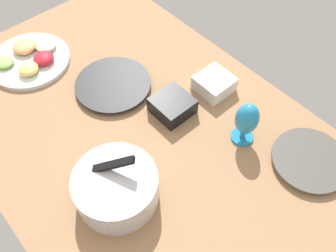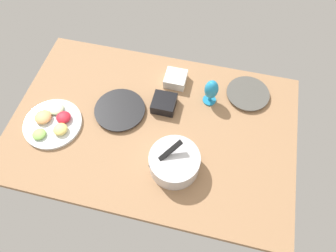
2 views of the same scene
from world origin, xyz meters
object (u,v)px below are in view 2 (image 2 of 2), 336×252
(hurricane_glass_blue, at_px, (211,90))
(square_bowl_white, at_px, (176,79))
(dinner_plate_right, at_px, (120,110))
(mixing_bowl, at_px, (174,162))
(square_bowl_black, at_px, (164,103))
(fruit_platter, at_px, (53,122))
(dinner_plate_left, at_px, (248,94))

(hurricane_glass_blue, relative_size, square_bowl_white, 1.38)
(dinner_plate_right, relative_size, mixing_bowl, 1.13)
(square_bowl_black, bearing_deg, square_bowl_white, -97.43)
(dinner_plate_right, xyz_separation_m, fruit_platter, (0.34, 0.17, 0.01))
(dinner_plate_left, relative_size, hurricane_glass_blue, 1.46)
(square_bowl_white, bearing_deg, fruit_platter, 36.82)
(dinner_plate_left, distance_m, dinner_plate_right, 0.76)
(dinner_plate_left, bearing_deg, fruit_platter, 23.53)
(square_bowl_black, bearing_deg, mixing_bowl, 111.62)
(square_bowl_black, bearing_deg, dinner_plate_right, 20.99)
(square_bowl_white, bearing_deg, dinner_plate_right, 46.96)
(hurricane_glass_blue, bearing_deg, mixing_bowl, 76.62)
(mixing_bowl, height_order, square_bowl_white, mixing_bowl)
(dinner_plate_right, height_order, square_bowl_white, square_bowl_white)
(fruit_platter, distance_m, square_bowl_white, 0.76)
(mixing_bowl, bearing_deg, square_bowl_black, -68.38)
(mixing_bowl, xyz_separation_m, square_bowl_white, (0.12, -0.55, -0.03))
(dinner_plate_left, distance_m, square_bowl_white, 0.44)
(dinner_plate_left, relative_size, mixing_bowl, 0.98)
(dinner_plate_left, bearing_deg, square_bowl_white, 0.39)
(hurricane_glass_blue, xyz_separation_m, square_bowl_white, (0.23, -0.09, -0.07))
(dinner_plate_left, distance_m, fruit_platter, 1.14)
(dinner_plate_right, xyz_separation_m, mixing_bowl, (-0.38, 0.26, 0.05))
(mixing_bowl, relative_size, hurricane_glass_blue, 1.48)
(square_bowl_black, bearing_deg, hurricane_glass_blue, -157.69)
(mixing_bowl, height_order, hurricane_glass_blue, mixing_bowl)
(mixing_bowl, relative_size, square_bowl_black, 1.95)
(dinner_plate_right, distance_m, square_bowl_black, 0.26)
(dinner_plate_right, relative_size, square_bowl_white, 2.31)
(dinner_plate_right, distance_m, fruit_platter, 0.38)
(dinner_plate_right, bearing_deg, square_bowl_black, -159.01)
(dinner_plate_left, xyz_separation_m, square_bowl_black, (0.47, 0.20, 0.02))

